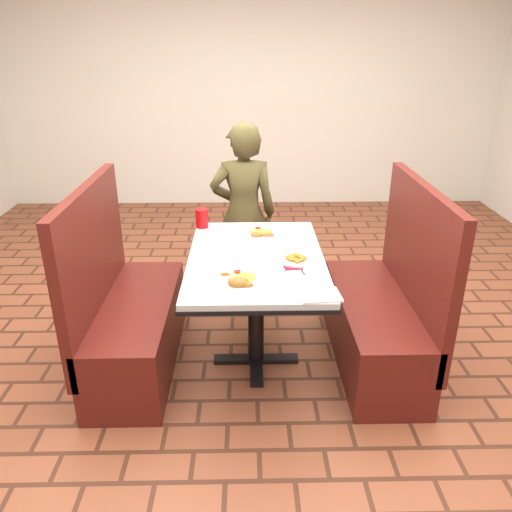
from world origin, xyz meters
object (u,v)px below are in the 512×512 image
Objects in this scene: dining_table at (256,271)px; far_dinner_plate at (261,232)px; booth_bench_right at (382,316)px; plantain_plate at (296,259)px; red_tumbler at (202,218)px; booth_bench_left at (129,319)px; near_dinner_plate at (240,278)px; diner_person at (243,214)px.

dining_table is 5.00× the size of far_dinner_plate.
booth_bench_right reaches higher than plantain_plate.
far_dinner_plate is at bearing -22.86° from red_tumbler.
plantain_plate is (1.03, -0.08, 0.43)m from booth_bench_left.
near_dinner_plate is at bearing -157.95° from booth_bench_right.
plantain_plate is at bearing 40.93° from near_dinner_plate.
far_dinner_plate is 0.44m from red_tumbler.
booth_bench_left is 1.25m from diner_person.
far_dinner_plate is at bearing 22.18° from booth_bench_left.
booth_bench_left is 0.91m from near_dinner_plate.
booth_bench_left is (-0.80, 0.00, -0.32)m from dining_table.
near_dinner_plate is 0.91m from red_tumbler.
booth_bench_right is at bearing 22.05° from near_dinner_plate.
booth_bench_left reaches higher than red_tumbler.
near_dinner_plate is (-0.01, -1.31, 0.08)m from diner_person.
diner_person is 10.79× the size of red_tumbler.
dining_table is at bearing 75.63° from near_dinner_plate.
diner_person is 1.08m from plantain_plate.
red_tumbler is (-0.40, 0.17, 0.04)m from far_dinner_plate.
red_tumbler is (-0.59, 0.59, 0.05)m from plantain_plate.
far_dinner_plate is at bearing 113.99° from plantain_plate.
near_dinner_plate is 1.30× the size of plantain_plate.
booth_bench_right is 6.01× the size of plantain_plate.
booth_bench_right is at bearing 8.25° from plantain_plate.
plantain_plate is at bearing -66.01° from far_dinner_plate.
near_dinner_plate reaches higher than far_dinner_plate.
booth_bench_right is 1.06m from near_dinner_plate.
near_dinner_plate is (-0.09, -0.36, 0.12)m from dining_table.
dining_table is 0.64m from red_tumbler.
plantain_plate is at bearing -19.91° from dining_table.
diner_person is 5.75× the size of far_dinner_plate.
near_dinner_plate is at bearing -27.07° from booth_bench_left.
near_dinner_plate is 1.07× the size of far_dinner_plate.
booth_bench_right is 1.35m from red_tumbler.
plantain_plate is at bearing -45.23° from red_tumbler.
booth_bench_left is 1.01m from far_dinner_plate.
diner_person is 1.31m from near_dinner_plate.
dining_table is 4.67× the size of near_dinner_plate.
red_tumbler is (-0.27, 0.87, 0.04)m from near_dinner_plate.
red_tumbler reaches higher than dining_table.
far_dinner_plate is 1.87× the size of red_tumbler.
red_tumbler is at bearing 157.14° from far_dinner_plate.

